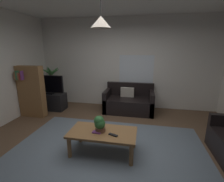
% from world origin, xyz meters
% --- Properties ---
extents(floor, '(5.53, 4.88, 0.02)m').
position_xyz_m(floor, '(0.00, 0.00, -0.01)').
color(floor, brown).
rests_on(floor, ground).
extents(rug, '(3.59, 2.68, 0.01)m').
position_xyz_m(rug, '(0.00, -0.20, 0.00)').
color(rug, slate).
rests_on(rug, ground).
extents(wall_back, '(5.65, 0.06, 2.77)m').
position_xyz_m(wall_back, '(0.00, 2.47, 1.38)').
color(wall_back, silver).
rests_on(wall_back, ground).
extents(window_pane, '(1.05, 0.01, 1.00)m').
position_xyz_m(window_pane, '(0.34, 2.44, 1.14)').
color(window_pane, white).
extents(couch_under_window, '(1.43, 0.80, 0.82)m').
position_xyz_m(couch_under_window, '(0.18, 1.97, 0.28)').
color(couch_under_window, black).
rests_on(couch_under_window, ground).
extents(coffee_table, '(1.19, 0.61, 0.42)m').
position_xyz_m(coffee_table, '(-0.08, -0.14, 0.36)').
color(coffee_table, olive).
rests_on(coffee_table, ground).
extents(book_on_table_0, '(0.16, 0.10, 0.02)m').
position_xyz_m(book_on_table_0, '(-0.17, -0.20, 0.43)').
color(book_on_table_0, '#72387F').
rests_on(book_on_table_0, coffee_table).
extents(remote_on_table_0, '(0.17, 0.10, 0.02)m').
position_xyz_m(remote_on_table_0, '(0.13, -0.24, 0.43)').
color(remote_on_table_0, black).
rests_on(remote_on_table_0, coffee_table).
extents(potted_plant_on_table, '(0.20, 0.20, 0.29)m').
position_xyz_m(potted_plant_on_table, '(-0.13, -0.14, 0.57)').
color(potted_plant_on_table, brown).
rests_on(potted_plant_on_table, coffee_table).
extents(tv_stand, '(0.90, 0.44, 0.50)m').
position_xyz_m(tv_stand, '(-2.21, 1.69, 0.25)').
color(tv_stand, black).
rests_on(tv_stand, ground).
extents(tv, '(0.92, 0.16, 0.57)m').
position_xyz_m(tv, '(-2.21, 1.67, 0.79)').
color(tv, black).
rests_on(tv, tv_stand).
extents(potted_palm_corner, '(0.70, 0.75, 1.37)m').
position_xyz_m(potted_palm_corner, '(-2.41, 2.15, 0.55)').
color(potted_palm_corner, beige).
rests_on(potted_palm_corner, ground).
extents(bookshelf_corner, '(0.70, 0.31, 1.40)m').
position_xyz_m(bookshelf_corner, '(-2.40, 1.10, 0.71)').
color(bookshelf_corner, olive).
rests_on(bookshelf_corner, ground).
extents(pendant_lamp, '(0.31, 0.31, 0.63)m').
position_xyz_m(pendant_lamp, '(-0.08, -0.14, 2.22)').
color(pendant_lamp, black).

